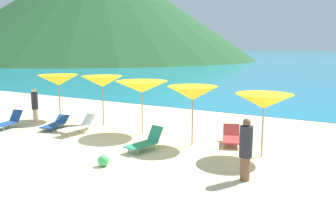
# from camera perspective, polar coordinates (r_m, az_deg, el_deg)

# --- Properties ---
(ground_plane) EXTENTS (50.00, 100.00, 0.30)m
(ground_plane) POSITION_cam_1_polar(r_m,az_deg,el_deg) (19.25, 5.41, -1.38)
(ground_plane) COLOR beige
(headland_hill) EXTENTS (95.51, 95.51, 31.79)m
(headland_hill) POSITION_cam_1_polar(r_m,az_deg,el_deg) (109.09, -11.74, 15.88)
(headland_hill) COLOR #235128
(headland_hill) RESTS_ON ground_plane
(umbrella_0) EXTENTS (1.93, 1.93, 2.23)m
(umbrella_0) POSITION_cam_1_polar(r_m,az_deg,el_deg) (17.19, -18.01, 4.02)
(umbrella_0) COLOR #9E7F59
(umbrella_0) RESTS_ON ground_plane
(umbrella_1) EXTENTS (1.95, 1.95, 2.26)m
(umbrella_1) POSITION_cam_1_polar(r_m,az_deg,el_deg) (15.53, -11.04, 3.92)
(umbrella_1) COLOR #9E7F59
(umbrella_1) RESTS_ON ground_plane
(umbrella_2) EXTENTS (2.27, 2.27, 2.19)m
(umbrella_2) POSITION_cam_1_polar(r_m,az_deg,el_deg) (13.65, -4.46, 3.07)
(umbrella_2) COLOR #9E7F59
(umbrella_2) RESTS_ON ground_plane
(umbrella_3) EXTENTS (1.91, 1.91, 2.17)m
(umbrella_3) POSITION_cam_1_polar(r_m,az_deg,el_deg) (12.00, 4.18, 2.00)
(umbrella_3) COLOR #9E7F59
(umbrella_3) RESTS_ON ground_plane
(umbrella_4) EXTENTS (1.81, 1.81, 2.07)m
(umbrella_4) POSITION_cam_1_polar(r_m,az_deg,el_deg) (11.10, 15.89, 0.60)
(umbrella_4) COLOR #9E7F59
(umbrella_4) RESTS_ON ground_plane
(lounge_chair_0) EXTENTS (0.81, 1.52, 0.76)m
(lounge_chair_0) POSITION_cam_1_polar(r_m,az_deg,el_deg) (11.75, -3.80, -6.13)
(lounge_chair_0) COLOR #268C66
(lounge_chair_0) RESTS_ON ground_plane
(lounge_chair_1) EXTENTS (0.69, 1.67, 0.72)m
(lounge_chair_1) POSITION_cam_1_polar(r_m,az_deg,el_deg) (14.42, -14.89, -3.44)
(lounge_chair_1) COLOR white
(lounge_chair_1) RESTS_ON ground_plane
(lounge_chair_2) EXTENTS (0.76, 1.45, 0.74)m
(lounge_chair_2) POSITION_cam_1_polar(r_m,az_deg,el_deg) (16.45, -25.30, -2.47)
(lounge_chair_2) COLOR #1E478C
(lounge_chair_2) RESTS_ON ground_plane
(lounge_chair_3) EXTENTS (1.07, 1.51, 0.64)m
(lounge_chair_3) POSITION_cam_1_polar(r_m,az_deg,el_deg) (12.67, 10.68, -5.30)
(lounge_chair_3) COLOR #A53333
(lounge_chair_3) RESTS_ON ground_plane
(lounge_chair_4) EXTENTS (0.95, 1.63, 0.49)m
(lounge_chair_4) POSITION_cam_1_polar(r_m,az_deg,el_deg) (15.63, -18.47, -2.98)
(lounge_chair_4) COLOR #1E478C
(lounge_chair_4) RESTS_ON ground_plane
(beachgoer_0) EXTENTS (0.30, 0.30, 1.63)m
(beachgoer_0) POSITION_cam_1_polar(r_m,az_deg,el_deg) (17.25, -21.58, 0.14)
(beachgoer_0) COLOR beige
(beachgoer_0) RESTS_ON ground_plane
(beachgoer_1) EXTENTS (0.35, 0.35, 1.69)m
(beachgoer_1) POSITION_cam_1_polar(r_m,az_deg,el_deg) (9.19, 13.00, -7.11)
(beachgoer_1) COLOR brown
(beachgoer_1) RESTS_ON ground_plane
(beach_ball) EXTENTS (0.35, 0.35, 0.35)m
(beach_ball) POSITION_cam_1_polar(r_m,az_deg,el_deg) (10.38, -10.85, -9.21)
(beach_ball) COLOR #3FB259
(beach_ball) RESTS_ON ground_plane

